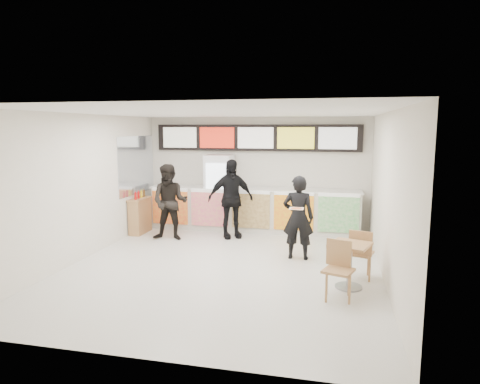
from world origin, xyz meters
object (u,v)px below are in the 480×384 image
(customer_mid, at_px, (231,199))
(service_counter, at_px, (253,209))
(customer_main, at_px, (298,217))
(customer_left, at_px, (170,202))
(cafe_table, at_px, (350,257))
(condiment_ledge, at_px, (140,215))
(drinks_fridge, at_px, (219,192))

(customer_mid, bearing_deg, service_counter, 32.55)
(customer_main, distance_m, customer_left, 3.29)
(customer_mid, height_order, cafe_table, customer_mid)
(service_counter, xyz_separation_m, condiment_ledge, (-2.82, -0.90, -0.11))
(customer_main, height_order, condiment_ledge, customer_main)
(customer_main, bearing_deg, service_counter, -57.56)
(service_counter, bearing_deg, cafe_table, -57.30)
(customer_mid, bearing_deg, condiment_ledge, 150.42)
(service_counter, bearing_deg, condiment_ledge, -162.30)
(customer_main, bearing_deg, cafe_table, 125.17)
(customer_mid, bearing_deg, cafe_table, -76.93)
(customer_left, distance_m, cafe_table, 4.80)
(cafe_table, bearing_deg, customer_left, 169.82)
(service_counter, height_order, drinks_fridge, drinks_fridge)
(customer_left, xyz_separation_m, condiment_ledge, (-1.02, 0.46, -0.46))
(customer_main, bearing_deg, customer_left, -14.55)
(cafe_table, distance_m, condiment_ledge, 5.90)
(customer_left, relative_size, cafe_table, 1.13)
(drinks_fridge, relative_size, customer_main, 1.14)
(service_counter, height_order, customer_mid, customer_mid)
(customer_left, bearing_deg, customer_mid, 14.65)
(condiment_ledge, bearing_deg, cafe_table, -28.32)
(service_counter, relative_size, condiment_ledge, 5.10)
(cafe_table, bearing_deg, drinks_fridge, 150.82)
(drinks_fridge, xyz_separation_m, cafe_table, (3.31, -3.72, -0.46))
(cafe_table, xyz_separation_m, condiment_ledge, (-5.19, 2.80, -0.07))
(service_counter, distance_m, cafe_table, 4.40)
(drinks_fridge, distance_m, condiment_ledge, 2.16)
(drinks_fridge, bearing_deg, customer_left, -122.22)
(service_counter, distance_m, drinks_fridge, 1.03)
(condiment_ledge, bearing_deg, service_counter, 17.70)
(drinks_fridge, relative_size, customer_left, 1.08)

